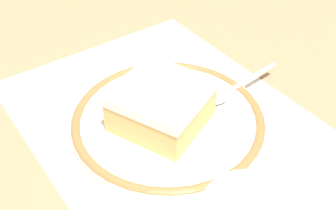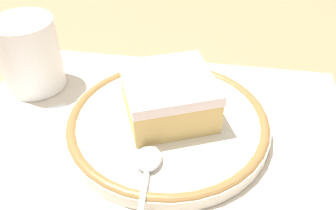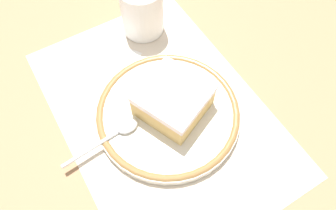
{
  "view_description": "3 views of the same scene",
  "coord_description": "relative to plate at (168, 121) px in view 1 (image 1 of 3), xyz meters",
  "views": [
    {
      "loc": [
        -0.29,
        0.22,
        0.35
      ],
      "look_at": [
        0.01,
        0.01,
        0.04
      ],
      "focal_mm": 45.51,
      "sensor_mm": 36.0,
      "label": 1
    },
    {
      "loc": [
        0.06,
        -0.3,
        0.28
      ],
      "look_at": [
        0.01,
        0.01,
        0.04
      ],
      "focal_mm": 38.38,
      "sensor_mm": 36.0,
      "label": 2
    },
    {
      "loc": [
        0.22,
        -0.12,
        0.46
      ],
      "look_at": [
        0.01,
        0.01,
        0.04
      ],
      "focal_mm": 34.24,
      "sensor_mm": 36.0,
      "label": 3
    }
  ],
  "objects": [
    {
      "name": "napkin",
      "position": [
        -0.16,
        -0.05,
        -0.01
      ],
      "size": [
        0.16,
        0.15,
        0.0
      ],
      "primitive_type": "cube",
      "rotation": [
        0.0,
        0.0,
        0.61
      ],
      "color": "white",
      "rests_on": "placemat"
    },
    {
      "name": "cake_slice",
      "position": [
        -0.0,
        0.01,
        0.03
      ],
      "size": [
        0.13,
        0.12,
        0.05
      ],
      "color": "#DBB76B",
      "rests_on": "plate"
    },
    {
      "name": "ground_plane",
      "position": [
        -0.01,
        -0.01,
        -0.01
      ],
      "size": [
        2.4,
        2.4,
        0.0
      ],
      "primitive_type": "plane",
      "color": "#9E7551"
    },
    {
      "name": "placemat",
      "position": [
        -0.01,
        -0.01,
        -0.01
      ],
      "size": [
        0.45,
        0.31,
        0.0
      ],
      "primitive_type": "cube",
      "color": "beige",
      "rests_on": "ground_plane"
    },
    {
      "name": "plate",
      "position": [
        0.0,
        0.0,
        0.0
      ],
      "size": [
        0.23,
        0.23,
        0.02
      ],
      "color": "silver",
      "rests_on": "placemat"
    },
    {
      "name": "spoon",
      "position": [
        -0.01,
        -0.08,
        0.01
      ],
      "size": [
        0.03,
        0.13,
        0.01
      ],
      "color": "silver",
      "rests_on": "plate"
    }
  ]
}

